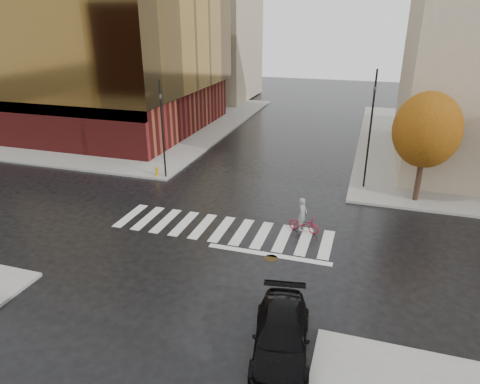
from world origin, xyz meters
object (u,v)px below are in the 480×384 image
(cyclist, at_px, (303,220))
(traffic_light_ne, at_px, (371,122))
(sedan, at_px, (281,335))
(traffic_light_nw, at_px, (162,125))
(fire_hydrant, at_px, (157,171))

(cyclist, bearing_deg, traffic_light_ne, -9.71)
(sedan, xyz_separation_m, traffic_light_ne, (2.01, 15.99, 3.75))
(traffic_light_nw, relative_size, fire_hydrant, 10.06)
(fire_hydrant, bearing_deg, traffic_light_nw, 2.80)
(sedan, bearing_deg, cyclist, 85.57)
(traffic_light_ne, distance_m, fire_hydrant, 14.57)
(cyclist, relative_size, traffic_light_nw, 0.29)
(cyclist, height_order, traffic_light_ne, traffic_light_ne)
(fire_hydrant, bearing_deg, cyclist, -24.10)
(traffic_light_ne, height_order, fire_hydrant, traffic_light_ne)
(cyclist, height_order, fire_hydrant, cyclist)
(traffic_light_nw, bearing_deg, traffic_light_ne, 115.41)
(cyclist, distance_m, traffic_light_nw, 12.00)
(sedan, xyz_separation_m, traffic_light_nw, (-11.20, 13.83, 3.14))
(sedan, xyz_separation_m, fire_hydrant, (-11.85, 13.80, -0.15))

